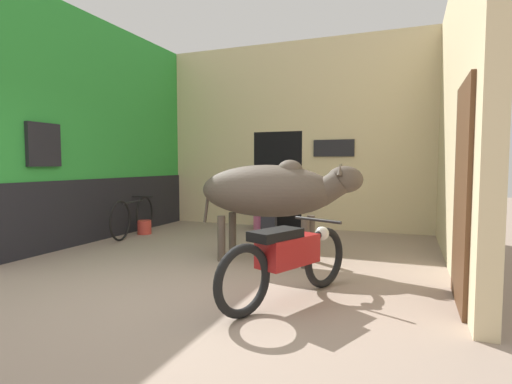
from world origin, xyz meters
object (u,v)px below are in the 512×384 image
motorcycle_near (288,257)px  bucket (144,227)px  plastic_stool (259,219)px  shopkeeper_seated (271,201)px  bicycle (133,217)px  cow (272,191)px

motorcycle_near → bucket: bearing=144.4°
plastic_stool → shopkeeper_seated: bearing=-29.6°
bucket → plastic_stool: bearing=35.0°
bicycle → shopkeeper_seated: (2.23, 1.37, 0.25)m
motorcycle_near → shopkeeper_seated: bearing=111.4°
shopkeeper_seated → cow: bearing=-70.7°
cow → bucket: (-2.96, 1.15, -0.84)m
bicycle → shopkeeper_seated: size_ratio=1.38×
motorcycle_near → shopkeeper_seated: size_ratio=1.47×
plastic_stool → bucket: size_ratio=1.53×
bucket → bicycle: bearing=-103.2°
shopkeeper_seated → plastic_stool: shopkeeper_seated is taller
cow → plastic_stool: (-1.11, 2.45, -0.75)m
motorcycle_near → plastic_stool: size_ratio=4.35×
cow → shopkeeper_seated: bearing=109.3°
motorcycle_near → bicycle: bearing=147.4°
cow → bucket: bearing=158.8°
cow → plastic_stool: bearing=114.4°
motorcycle_near → bicycle: motorcycle_near is taller
motorcycle_near → bucket: 4.47m
plastic_stool → bucket: (-1.85, -1.30, -0.08)m
cow → bucket: size_ratio=8.63×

